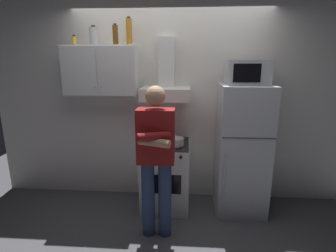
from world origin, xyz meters
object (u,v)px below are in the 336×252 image
(bottle_spice_jar, at_px, (74,41))
(bottle_liquor_amber, at_px, (129,32))
(person_standing, at_px, (156,158))
(bottle_canister_steel, at_px, (94,36))
(range_hood, at_px, (166,83))
(refrigerator, at_px, (242,150))
(cooking_pot, at_px, (175,142))
(bottle_beer_brown, at_px, (115,35))
(upper_cabinet, at_px, (102,71))
(microwave, at_px, (247,72))
(stove_oven, at_px, (165,175))

(bottle_spice_jar, bearing_deg, bottle_liquor_amber, 5.12)
(person_standing, bearing_deg, bottle_liquor_amber, 117.44)
(bottle_spice_jar, relative_size, bottle_canister_steel, 0.53)
(range_hood, relative_size, person_standing, 0.46)
(refrigerator, distance_m, bottle_spice_jar, 2.44)
(range_hood, xyz_separation_m, cooking_pot, (0.13, -0.25, -0.68))
(cooking_pot, xyz_separation_m, bottle_canister_steel, (-1.01, 0.25, 1.24))
(bottle_liquor_amber, height_order, bottle_canister_steel, bottle_liquor_amber)
(bottle_beer_brown, bearing_deg, bottle_spice_jar, 179.70)
(cooking_pot, relative_size, bottle_spice_jar, 2.47)
(bottle_canister_steel, bearing_deg, upper_cabinet, -5.19)
(bottle_beer_brown, bearing_deg, microwave, -2.91)
(person_standing, bearing_deg, bottle_beer_brown, 128.00)
(microwave, bearing_deg, bottle_liquor_amber, 174.26)
(bottle_canister_steel, bearing_deg, bottle_liquor_amber, 3.66)
(cooking_pot, bearing_deg, stove_oven, 137.51)
(upper_cabinet, bearing_deg, bottle_spice_jar, -175.39)
(upper_cabinet, xyz_separation_m, bottle_canister_steel, (-0.08, 0.01, 0.41))
(stove_oven, xyz_separation_m, bottle_canister_steel, (-0.88, 0.13, 1.72))
(microwave, xyz_separation_m, bottle_beer_brown, (-1.55, 0.08, 0.42))
(microwave, height_order, cooking_pot, microwave)
(bottle_spice_jar, bearing_deg, person_standing, -33.73)
(refrigerator, distance_m, bottle_beer_brown, 2.07)
(person_standing, xyz_separation_m, bottle_spice_jar, (-1.06, 0.71, 1.20))
(range_hood, xyz_separation_m, refrigerator, (0.95, -0.13, -0.80))
(upper_cabinet, relative_size, cooking_pot, 3.01)
(bottle_spice_jar, bearing_deg, bottle_beer_brown, -0.30)
(refrigerator, bearing_deg, stove_oven, -179.96)
(upper_cabinet, height_order, stove_oven, upper_cabinet)
(bottle_liquor_amber, bearing_deg, cooking_pot, -25.77)
(refrigerator, xyz_separation_m, cooking_pot, (-0.82, -0.12, 0.12))
(cooking_pot, bearing_deg, bottle_beer_brown, 163.44)
(stove_oven, bearing_deg, microwave, 1.15)
(refrigerator, xyz_separation_m, person_standing, (-1.00, -0.61, 0.10))
(microwave, relative_size, bottle_spice_jar, 3.97)
(range_hood, bearing_deg, bottle_canister_steel, 179.63)
(refrigerator, relative_size, bottle_canister_steel, 6.99)
(person_standing, xyz_separation_m, bottle_liquor_amber, (-0.40, 0.77, 1.31))
(range_hood, distance_m, bottle_canister_steel, 1.04)
(bottle_canister_steel, bearing_deg, range_hood, -0.37)
(microwave, bearing_deg, bottle_spice_jar, 177.73)
(range_hood, distance_m, microwave, 0.97)
(microwave, bearing_deg, person_standing, -148.00)
(refrigerator, relative_size, bottle_spice_jar, 13.24)
(upper_cabinet, xyz_separation_m, refrigerator, (1.75, -0.12, -0.95))
(stove_oven, xyz_separation_m, bottle_beer_brown, (-0.60, 0.10, 1.73))
(stove_oven, bearing_deg, bottle_beer_brown, 170.73)
(bottle_beer_brown, bearing_deg, bottle_liquor_amber, 22.06)
(bottle_liquor_amber, relative_size, bottle_beer_brown, 1.34)
(microwave, bearing_deg, refrigerator, -89.10)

